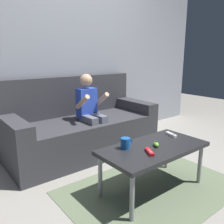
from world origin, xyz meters
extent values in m
plane|color=#9E998E|center=(0.00, 0.00, 0.00)|extent=(9.64, 9.64, 0.00)
cube|color=#999EA8|center=(0.00, 1.53, 1.25)|extent=(4.82, 0.05, 2.50)
cube|color=#38383D|center=(-0.12, 1.09, 0.22)|extent=(1.82, 0.80, 0.44)
cube|color=#38383D|center=(-0.12, 1.41, 0.68)|extent=(1.82, 0.16, 0.50)
cube|color=#38383D|center=(-0.94, 1.09, 0.50)|extent=(0.18, 0.80, 0.14)
cube|color=#38383D|center=(0.70, 1.09, 0.50)|extent=(0.18, 0.80, 0.14)
cylinder|color=slate|center=(-0.15, 0.77, 0.22)|extent=(0.07, 0.07, 0.44)
cylinder|color=slate|center=(-0.02, 0.77, 0.22)|extent=(0.07, 0.07, 0.44)
cube|color=slate|center=(-0.15, 0.91, 0.47)|extent=(0.09, 0.28, 0.09)
cube|color=slate|center=(-0.02, 0.91, 0.47)|extent=(0.09, 0.28, 0.09)
cube|color=blue|center=(-0.09, 1.05, 0.64)|extent=(0.23, 0.13, 0.34)
cylinder|color=#DBAA87|center=(-0.22, 0.92, 0.68)|extent=(0.05, 0.25, 0.20)
cylinder|color=#DBAA87|center=(0.04, 0.92, 0.68)|extent=(0.05, 0.25, 0.20)
sphere|color=#DBAA87|center=(-0.09, 1.05, 0.91)|extent=(0.15, 0.15, 0.15)
cube|color=#232326|center=(-0.08, -0.01, 0.40)|extent=(0.97, 0.50, 0.04)
cylinder|color=gray|center=(-0.51, -0.21, 0.19)|extent=(0.04, 0.04, 0.38)
cylinder|color=gray|center=(0.36, -0.21, 0.19)|extent=(0.04, 0.04, 0.38)
cylinder|color=gray|center=(-0.51, 0.18, 0.19)|extent=(0.04, 0.04, 0.38)
cylinder|color=gray|center=(0.36, 0.18, 0.19)|extent=(0.04, 0.04, 0.38)
cube|color=#6B7A5B|center=(-0.08, -0.01, 0.00)|extent=(1.57, 1.08, 0.01)
cube|color=white|center=(0.27, 0.07, 0.43)|extent=(0.07, 0.14, 0.02)
cylinder|color=#99999E|center=(0.26, 0.03, 0.44)|extent=(0.02, 0.02, 0.00)
cylinder|color=silver|center=(0.27, 0.07, 0.44)|extent=(0.01, 0.01, 0.00)
cylinder|color=silver|center=(0.27, 0.09, 0.44)|extent=(0.01, 0.01, 0.00)
ellipsoid|color=#72C638|center=(-0.06, -0.03, 0.44)|extent=(0.09, 0.10, 0.04)
cylinder|color=#4C4C51|center=(-0.06, -0.03, 0.46)|extent=(0.02, 0.02, 0.01)
cube|color=red|center=(-0.21, -0.09, 0.43)|extent=(0.10, 0.14, 0.02)
cylinder|color=#99999E|center=(-0.23, -0.13, 0.44)|extent=(0.02, 0.02, 0.00)
cylinder|color=silver|center=(-0.22, -0.10, 0.44)|extent=(0.01, 0.01, 0.00)
cylinder|color=silver|center=(-0.21, -0.08, 0.44)|extent=(0.01, 0.01, 0.00)
cylinder|color=#1959B2|center=(-0.31, 0.10, 0.46)|extent=(0.08, 0.08, 0.10)
torus|color=#1959B2|center=(-0.26, 0.10, 0.47)|extent=(0.06, 0.01, 0.06)
camera|label=1|loc=(-1.56, -1.31, 1.19)|focal=38.00mm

